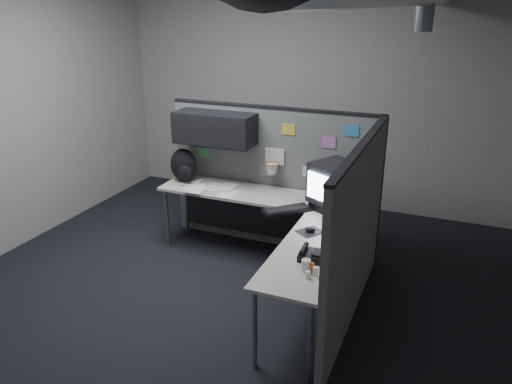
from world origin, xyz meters
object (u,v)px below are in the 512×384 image
at_px(desk, 273,217).
at_px(phone, 311,255).
at_px(monitor, 336,186).
at_px(keyboard, 287,210).
at_px(backpack, 184,166).

xyz_separation_m(desk, phone, (0.67, -0.93, 0.15)).
height_order(monitor, keyboard, monitor).
xyz_separation_m(monitor, keyboard, (-0.42, -0.25, -0.23)).
bearing_deg(backpack, keyboard, -32.94).
bearing_deg(keyboard, backpack, 164.26).
distance_m(monitor, backpack, 1.82).
xyz_separation_m(desk, keyboard, (0.18, -0.09, 0.14)).
bearing_deg(backpack, phone, -50.26).
height_order(monitor, backpack, monitor).
xyz_separation_m(monitor, phone, (0.08, -1.09, -0.21)).
bearing_deg(phone, backpack, 153.58).
height_order(monitor, phone, monitor).
relative_size(desk, keyboard, 4.95).
height_order(desk, phone, phone).
bearing_deg(monitor, desk, 178.88).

